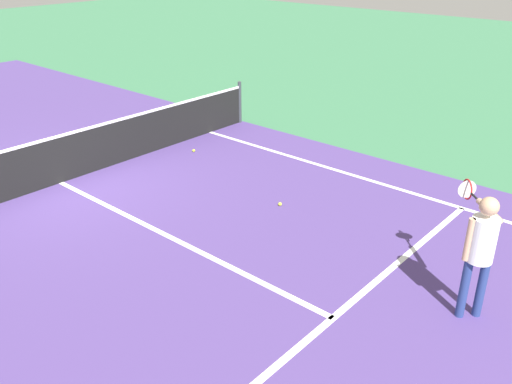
{
  "coord_description": "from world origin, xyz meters",
  "views": [
    {
      "loc": [
        -4.8,
        -9.31,
        4.34
      ],
      "look_at": [
        0.59,
        -4.59,
        1.0
      ],
      "focal_mm": 38.02,
      "sensor_mm": 36.0,
      "label": 1
    }
  ],
  "objects_px": {
    "net": "(57,159)",
    "tennis_ball_mid_court": "(280,204)",
    "player_near": "(481,244)",
    "tennis_ball_near_net": "(194,151)"
  },
  "relations": [
    {
      "from": "tennis_ball_near_net",
      "to": "net",
      "type": "bearing_deg",
      "value": 166.2
    },
    {
      "from": "net",
      "to": "player_near",
      "type": "xyz_separation_m",
      "value": [
        1.21,
        -7.64,
        0.54
      ]
    },
    {
      "from": "player_near",
      "to": "tennis_ball_near_net",
      "type": "bearing_deg",
      "value": 76.29
    },
    {
      "from": "player_near",
      "to": "tennis_ball_near_net",
      "type": "relative_size",
      "value": 25.17
    },
    {
      "from": "tennis_ball_near_net",
      "to": "tennis_ball_mid_court",
      "type": "bearing_deg",
      "value": -104.89
    },
    {
      "from": "player_near",
      "to": "tennis_ball_mid_court",
      "type": "distance_m",
      "value": 3.97
    },
    {
      "from": "tennis_ball_near_net",
      "to": "tennis_ball_mid_court",
      "type": "height_order",
      "value": "same"
    },
    {
      "from": "net",
      "to": "tennis_ball_mid_court",
      "type": "xyz_separation_m",
      "value": [
        2.05,
        -3.89,
        -0.46
      ]
    },
    {
      "from": "net",
      "to": "tennis_ball_near_net",
      "type": "bearing_deg",
      "value": -13.8
    },
    {
      "from": "player_near",
      "to": "tennis_ball_mid_court",
      "type": "height_order",
      "value": "player_near"
    }
  ]
}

